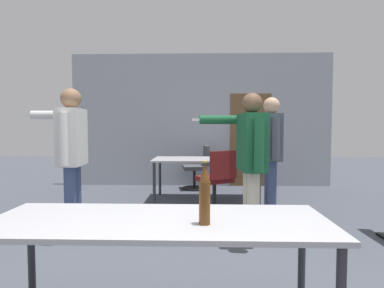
{
  "coord_description": "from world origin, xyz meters",
  "views": [
    {
      "loc": [
        -0.01,
        -1.5,
        1.29
      ],
      "look_at": [
        -0.11,
        2.02,
        1.1
      ],
      "focal_mm": 28.0,
      "sensor_mm": 36.0,
      "label": 1
    }
  ],
  "objects_px": {
    "person_left_plaid": "(71,148)",
    "person_far_watching": "(270,145)",
    "person_center_tall": "(250,153)",
    "office_chair_far_right": "(217,182)",
    "office_chair_side_rolled": "(198,169)",
    "beer_bottle": "(205,194)"
  },
  "relations": [
    {
      "from": "person_left_plaid",
      "to": "office_chair_side_rolled",
      "type": "xyz_separation_m",
      "value": [
        1.48,
        2.82,
        -0.63
      ]
    },
    {
      "from": "person_left_plaid",
      "to": "person_far_watching",
      "type": "distance_m",
      "value": 2.62
    },
    {
      "from": "person_left_plaid",
      "to": "person_far_watching",
      "type": "relative_size",
      "value": 1.02
    },
    {
      "from": "person_center_tall",
      "to": "person_far_watching",
      "type": "height_order",
      "value": "person_far_watching"
    },
    {
      "from": "person_left_plaid",
      "to": "beer_bottle",
      "type": "height_order",
      "value": "person_left_plaid"
    },
    {
      "from": "person_far_watching",
      "to": "person_center_tall",
      "type": "bearing_deg",
      "value": 154.17
    },
    {
      "from": "person_center_tall",
      "to": "office_chair_far_right",
      "type": "relative_size",
      "value": 1.76
    },
    {
      "from": "office_chair_far_right",
      "to": "person_center_tall",
      "type": "bearing_deg",
      "value": -104.65
    },
    {
      "from": "person_far_watching",
      "to": "beer_bottle",
      "type": "height_order",
      "value": "person_far_watching"
    },
    {
      "from": "person_left_plaid",
      "to": "office_chair_far_right",
      "type": "height_order",
      "value": "person_left_plaid"
    },
    {
      "from": "person_left_plaid",
      "to": "office_chair_side_rolled",
      "type": "relative_size",
      "value": 1.91
    },
    {
      "from": "beer_bottle",
      "to": "person_center_tall",
      "type": "bearing_deg",
      "value": 72.26
    },
    {
      "from": "person_left_plaid",
      "to": "person_center_tall",
      "type": "height_order",
      "value": "person_left_plaid"
    },
    {
      "from": "person_left_plaid",
      "to": "office_chair_far_right",
      "type": "distance_m",
      "value": 2.2
    },
    {
      "from": "office_chair_side_rolled",
      "to": "person_center_tall",
      "type": "bearing_deg",
      "value": -178.01
    },
    {
      "from": "person_left_plaid",
      "to": "person_far_watching",
      "type": "height_order",
      "value": "person_left_plaid"
    },
    {
      "from": "person_center_tall",
      "to": "office_chair_side_rolled",
      "type": "bearing_deg",
      "value": 5.45
    },
    {
      "from": "person_center_tall",
      "to": "person_far_watching",
      "type": "bearing_deg",
      "value": -31.27
    },
    {
      "from": "person_center_tall",
      "to": "person_far_watching",
      "type": "xyz_separation_m",
      "value": [
        0.43,
        0.91,
        0.04
      ]
    },
    {
      "from": "person_center_tall",
      "to": "office_chair_side_rolled",
      "type": "height_order",
      "value": "person_center_tall"
    },
    {
      "from": "person_center_tall",
      "to": "office_chair_side_rolled",
      "type": "relative_size",
      "value": 1.83
    },
    {
      "from": "person_far_watching",
      "to": "office_chair_side_rolled",
      "type": "distance_m",
      "value": 2.38
    }
  ]
}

